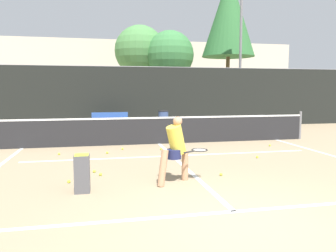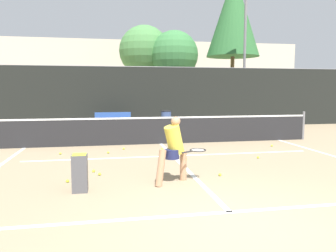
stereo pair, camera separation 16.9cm
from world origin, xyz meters
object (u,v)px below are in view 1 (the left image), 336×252
Objects in this scene: trash_bin at (163,121)px; courtside_bench at (110,121)px; ball_hopper at (82,172)px; player_practicing at (176,148)px; parked_car at (162,110)px.

courtside_bench is at bearing 171.29° from trash_bin.
ball_hopper is 9.16m from trash_bin.
player_practicing reaches higher than trash_bin.
player_practicing is 1.92× the size of ball_hopper.
courtside_bench is at bearing 65.84° from player_practicing.
player_practicing is 0.83× the size of courtside_bench.
parked_car is at bearing 80.02° from trash_bin.
parked_car reaches higher than trash_bin.
player_practicing is 13.76m from parked_car.
courtside_bench is 2.43m from trash_bin.
player_practicing reaches higher than courtside_bench.
player_practicing is at bearing -99.25° from trash_bin.
courtside_bench is at bearing 84.93° from ball_hopper.
ball_hopper is (-1.84, -0.26, -0.36)m from player_practicing.
player_practicing is 8.44m from trash_bin.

